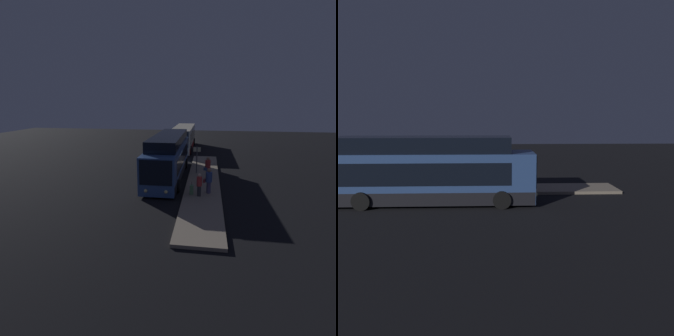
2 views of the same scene
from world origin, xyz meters
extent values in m
plane|color=black|center=(0.00, 0.00, 0.00)|extent=(80.00, 80.00, 0.00)
cube|color=gray|center=(0.00, 2.90, 0.09)|extent=(20.00, 2.59, 0.18)
cube|color=#33518C|center=(-1.36, -0.18, 1.51)|extent=(11.12, 2.52, 2.68)
cube|color=black|center=(-1.36, -0.18, 0.52)|extent=(11.06, 2.54, 0.70)
cube|color=black|center=(-1.64, -0.18, 1.83)|extent=(9.12, 2.55, 1.18)
cube|color=black|center=(4.22, -0.18, 1.89)|extent=(0.06, 2.22, 1.72)
sphere|color=#F9E58C|center=(4.24, 0.51, 0.62)|extent=(0.24, 0.24, 0.24)
sphere|color=#F9E58C|center=(4.24, -0.87, 0.62)|extent=(0.24, 0.24, 0.24)
cylinder|color=black|center=(2.42, 1.08, 0.48)|extent=(0.95, 0.30, 0.95)
cylinder|color=black|center=(2.42, -1.44, 0.48)|extent=(0.95, 0.30, 0.95)
cylinder|color=black|center=(-4.80, 1.08, 0.48)|extent=(0.95, 0.30, 0.95)
cylinder|color=black|center=(-4.80, -1.44, 0.48)|extent=(0.95, 0.30, 0.95)
cube|color=black|center=(-1.80, -0.18, 3.28)|extent=(9.45, 2.32, 0.85)
cube|color=beige|center=(-15.57, -0.18, 1.63)|extent=(11.05, 2.50, 2.90)
cube|color=#B2231E|center=(-15.57, -0.18, 0.53)|extent=(11.00, 2.52, 0.70)
cube|color=black|center=(-15.85, -0.18, 1.98)|extent=(9.06, 2.53, 1.28)
cube|color=black|center=(-10.02, -0.18, 2.06)|extent=(0.06, 2.20, 1.86)
sphere|color=#F9E58C|center=(-10.00, 0.51, 0.63)|extent=(0.24, 0.24, 0.24)
sphere|color=#F9E58C|center=(-10.00, -0.87, 0.63)|extent=(0.24, 0.24, 0.24)
cylinder|color=black|center=(-11.81, 1.07, 0.53)|extent=(1.05, 0.30, 1.05)
cylinder|color=black|center=(-11.81, -1.43, 0.53)|extent=(1.05, 0.30, 1.05)
cylinder|color=black|center=(-19.00, 1.07, 0.53)|extent=(1.05, 0.30, 1.05)
cylinder|color=black|center=(-19.00, -1.43, 0.53)|extent=(1.05, 0.30, 1.05)
cylinder|color=#4C476B|center=(2.78, 3.32, 0.59)|extent=(0.37, 0.37, 0.81)
cylinder|color=#334C8C|center=(2.78, 3.32, 1.35)|extent=(0.52, 0.52, 0.71)
sphere|color=#9E7051|center=(2.78, 3.32, 1.84)|extent=(0.27, 0.27, 0.27)
cube|color=maroon|center=(2.70, 3.01, 1.05)|extent=(0.30, 0.20, 0.24)
cylinder|color=#6B604C|center=(-0.73, 3.23, 0.61)|extent=(0.43, 0.43, 0.85)
cylinder|color=#BF3333|center=(-0.73, 3.23, 1.40)|extent=(0.61, 0.61, 0.74)
sphere|color=#9E7051|center=(-0.73, 3.23, 1.91)|extent=(0.28, 0.28, 0.28)
cube|color=#334C7F|center=(-0.48, 3.04, 1.08)|extent=(0.28, 0.31, 0.24)
cylinder|color=#2D2D33|center=(3.50, 2.68, 0.55)|extent=(0.33, 0.33, 0.72)
cylinder|color=#BF3333|center=(3.50, 2.68, 1.22)|extent=(0.47, 0.47, 0.63)
sphere|color=beige|center=(3.50, 2.68, 1.66)|extent=(0.24, 0.24, 0.24)
cube|color=#598C59|center=(3.18, 2.16, 0.51)|extent=(0.36, 0.25, 0.64)
cylinder|color=black|center=(3.18, 2.16, 0.95)|extent=(0.02, 0.02, 0.24)
cylinder|color=#4C4C51|center=(-2.35, 2.24, 1.39)|extent=(0.10, 0.10, 2.42)
cube|color=beige|center=(-2.35, 2.24, 2.35)|extent=(0.04, 0.65, 0.39)
camera|label=1|loc=(20.52, 3.13, 6.48)|focal=28.00mm
camera|label=2|loc=(2.03, -17.99, 4.75)|focal=35.00mm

